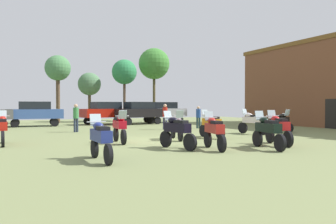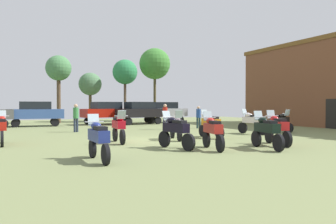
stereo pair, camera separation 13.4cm
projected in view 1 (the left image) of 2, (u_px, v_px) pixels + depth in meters
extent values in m
cube|color=olive|center=(150.00, 141.00, 16.35)|extent=(44.00, 52.00, 0.02)
cube|color=black|center=(332.00, 114.00, 24.33)|extent=(0.08, 1.20, 2.20)
cylinder|color=black|center=(166.00, 139.00, 13.79)|extent=(0.27, 0.68, 0.67)
cylinder|color=black|center=(190.00, 142.00, 12.63)|extent=(0.27, 0.68, 0.67)
cube|color=black|center=(177.00, 128.00, 13.20)|extent=(0.64, 1.31, 0.36)
ellipsoid|color=black|center=(173.00, 120.00, 13.42)|extent=(0.42, 0.54, 0.24)
cube|color=black|center=(181.00, 122.00, 13.02)|extent=(0.42, 0.61, 0.12)
cube|color=silver|center=(168.00, 116.00, 13.66)|extent=(0.39, 0.23, 0.39)
cylinder|color=#B7B7BC|center=(169.00, 117.00, 13.59)|extent=(0.61, 0.18, 0.04)
cylinder|color=black|center=(257.00, 139.00, 14.02)|extent=(0.24, 0.68, 0.67)
cylinder|color=black|center=(280.00, 143.00, 12.44)|extent=(0.24, 0.68, 0.67)
cube|color=black|center=(268.00, 128.00, 13.22)|extent=(0.60, 1.43, 0.36)
ellipsoid|color=black|center=(264.00, 120.00, 13.52)|extent=(0.40, 0.53, 0.24)
cube|color=black|center=(272.00, 122.00, 12.98)|extent=(0.40, 0.60, 0.12)
cube|color=silver|center=(259.00, 115.00, 13.85)|extent=(0.38, 0.21, 0.39)
cylinder|color=#B7B7BC|center=(261.00, 117.00, 13.75)|extent=(0.62, 0.15, 0.04)
cylinder|color=black|center=(124.00, 137.00, 14.66)|extent=(0.16, 0.68, 0.67)
cylinder|color=black|center=(116.00, 134.00, 16.00)|extent=(0.16, 0.68, 0.67)
cube|color=red|center=(120.00, 124.00, 15.32)|extent=(0.43, 1.25, 0.36)
ellipsoid|color=red|center=(121.00, 118.00, 15.05)|extent=(0.35, 0.50, 0.24)
cube|color=black|center=(118.00, 119.00, 15.51)|extent=(0.33, 0.58, 0.12)
cube|color=silver|center=(123.00, 115.00, 14.76)|extent=(0.37, 0.17, 0.39)
cylinder|color=#B7B7BC|center=(122.00, 116.00, 14.85)|extent=(0.62, 0.07, 0.04)
cylinder|color=black|center=(95.00, 148.00, 11.06)|extent=(0.14, 0.62, 0.62)
cylinder|color=black|center=(108.00, 155.00, 9.68)|extent=(0.14, 0.62, 0.62)
cube|color=navy|center=(101.00, 136.00, 10.36)|extent=(0.40, 1.33, 0.36)
ellipsoid|color=navy|center=(98.00, 126.00, 10.61)|extent=(0.33, 0.49, 0.24)
cube|color=black|center=(103.00, 128.00, 10.15)|extent=(0.32, 0.57, 0.12)
cube|color=silver|center=(96.00, 120.00, 10.90)|extent=(0.36, 0.16, 0.39)
cylinder|color=#B7B7BC|center=(96.00, 122.00, 10.82)|extent=(0.62, 0.05, 0.04)
cylinder|color=black|center=(208.00, 139.00, 13.76)|extent=(0.25, 0.66, 0.65)
cylinder|color=black|center=(222.00, 143.00, 12.33)|extent=(0.25, 0.66, 0.65)
cube|color=#B0221D|center=(214.00, 128.00, 13.03)|extent=(0.61, 1.30, 0.36)
ellipsoid|color=#B0221D|center=(212.00, 121.00, 13.30)|extent=(0.41, 0.53, 0.24)
cube|color=black|center=(217.00, 122.00, 12.81)|extent=(0.41, 0.61, 0.12)
cube|color=silver|center=(209.00, 116.00, 13.60)|extent=(0.38, 0.22, 0.39)
cylinder|color=#B7B7BC|center=(210.00, 118.00, 13.51)|extent=(0.61, 0.16, 0.04)
cylinder|color=black|center=(243.00, 128.00, 20.53)|extent=(0.26, 0.67, 0.66)
cylinder|color=black|center=(263.00, 129.00, 19.34)|extent=(0.26, 0.67, 0.66)
cube|color=silver|center=(253.00, 120.00, 19.93)|extent=(0.62, 1.32, 0.36)
ellipsoid|color=silver|center=(249.00, 115.00, 20.15)|extent=(0.41, 0.54, 0.24)
cube|color=black|center=(256.00, 116.00, 19.75)|extent=(0.41, 0.61, 0.12)
cube|color=silver|center=(245.00, 112.00, 20.40)|extent=(0.38, 0.23, 0.39)
cylinder|color=#B7B7BC|center=(246.00, 113.00, 20.32)|extent=(0.61, 0.17, 0.04)
cylinder|color=black|center=(270.00, 136.00, 15.29)|extent=(0.30, 0.68, 0.67)
cylinder|color=black|center=(288.00, 139.00, 13.72)|extent=(0.30, 0.68, 0.67)
cube|color=red|center=(279.00, 125.00, 14.49)|extent=(0.71, 1.40, 0.36)
ellipsoid|color=red|center=(275.00, 119.00, 14.79)|extent=(0.44, 0.55, 0.24)
cube|color=black|center=(281.00, 120.00, 14.25)|extent=(0.44, 0.62, 0.12)
cube|color=silver|center=(272.00, 114.00, 15.11)|extent=(0.39, 0.24, 0.39)
cylinder|color=#B7B7BC|center=(273.00, 116.00, 15.02)|extent=(0.61, 0.20, 0.04)
cylinder|color=black|center=(203.00, 131.00, 18.31)|extent=(0.16, 0.66, 0.65)
cylinder|color=black|center=(220.00, 133.00, 17.02)|extent=(0.16, 0.66, 0.65)
cube|color=#BE7516|center=(212.00, 122.00, 17.65)|extent=(0.45, 1.28, 0.36)
ellipsoid|color=#BE7516|center=(208.00, 117.00, 17.89)|extent=(0.35, 0.50, 0.24)
cube|color=black|center=(214.00, 118.00, 17.45)|extent=(0.34, 0.58, 0.12)
cube|color=silver|center=(205.00, 113.00, 18.16)|extent=(0.37, 0.18, 0.39)
cylinder|color=#B7B7BC|center=(206.00, 114.00, 18.08)|extent=(0.62, 0.08, 0.04)
cylinder|color=black|center=(289.00, 128.00, 20.83)|extent=(0.16, 0.62, 0.62)
cylinder|color=black|center=(270.00, 126.00, 22.18)|extent=(0.16, 0.62, 0.62)
cube|color=black|center=(279.00, 120.00, 21.49)|extent=(0.44, 1.33, 0.36)
ellipsoid|color=black|center=(283.00, 115.00, 21.23)|extent=(0.35, 0.50, 0.24)
cube|color=black|center=(277.00, 116.00, 21.69)|extent=(0.34, 0.58, 0.12)
cube|color=silver|center=(287.00, 113.00, 20.94)|extent=(0.37, 0.18, 0.39)
cylinder|color=#B7B7BC|center=(286.00, 114.00, 21.02)|extent=(0.62, 0.08, 0.04)
cylinder|color=black|center=(2.00, 136.00, 15.26)|extent=(0.14, 0.66, 0.66)
cylinder|color=black|center=(3.00, 139.00, 13.79)|extent=(0.14, 0.66, 0.66)
cube|color=#B41B11|center=(3.00, 126.00, 14.51)|extent=(0.40, 1.41, 0.36)
ellipsoid|color=#B41B11|center=(2.00, 119.00, 14.79)|extent=(0.33, 0.49, 0.24)
cube|color=black|center=(3.00, 120.00, 14.29)|extent=(0.32, 0.57, 0.12)
cube|color=silver|center=(2.00, 115.00, 15.09)|extent=(0.36, 0.16, 0.39)
cylinder|color=#B7B7BC|center=(2.00, 116.00, 15.00)|extent=(0.62, 0.05, 0.04)
cylinder|color=black|center=(180.00, 135.00, 15.97)|extent=(0.27, 0.66, 0.65)
cylinder|color=black|center=(173.00, 132.00, 17.51)|extent=(0.27, 0.66, 0.65)
cube|color=silver|center=(177.00, 123.00, 16.73)|extent=(0.66, 1.38, 0.36)
ellipsoid|color=silver|center=(178.00, 118.00, 16.43)|extent=(0.42, 0.54, 0.24)
cube|color=black|center=(175.00, 118.00, 16.95)|extent=(0.42, 0.61, 0.12)
cube|color=silver|center=(180.00, 114.00, 16.10)|extent=(0.39, 0.23, 0.39)
cylinder|color=#B7B7BC|center=(179.00, 115.00, 16.20)|extent=(0.61, 0.18, 0.04)
cylinder|color=black|center=(3.00, 124.00, 25.16)|extent=(0.66, 0.29, 0.64)
cylinder|color=black|center=(1.00, 123.00, 26.38)|extent=(0.66, 0.29, 0.64)
cylinder|color=black|center=(94.00, 122.00, 28.35)|extent=(0.67, 0.34, 0.64)
cylinder|color=black|center=(87.00, 121.00, 29.51)|extent=(0.67, 0.34, 0.64)
cylinder|color=black|center=(124.00, 121.00, 30.11)|extent=(0.67, 0.34, 0.64)
cylinder|color=black|center=(117.00, 120.00, 31.26)|extent=(0.67, 0.34, 0.64)
cube|color=maroon|center=(106.00, 113.00, 29.79)|extent=(4.57, 2.63, 0.75)
cube|color=black|center=(106.00, 105.00, 29.78)|extent=(2.64, 2.03, 0.61)
cylinder|color=black|center=(128.00, 121.00, 28.56)|extent=(0.66, 0.30, 0.64)
cylinder|color=black|center=(121.00, 121.00, 29.77)|extent=(0.66, 0.30, 0.64)
cylinder|color=black|center=(158.00, 121.00, 30.14)|extent=(0.66, 0.30, 0.64)
cylinder|color=black|center=(150.00, 120.00, 31.35)|extent=(0.66, 0.30, 0.64)
cube|color=black|center=(139.00, 113.00, 29.94)|extent=(4.50, 2.35, 0.75)
cube|color=black|center=(139.00, 105.00, 29.92)|extent=(2.55, 1.88, 0.61)
cylinder|color=black|center=(152.00, 120.00, 31.54)|extent=(0.65, 0.25, 0.64)
cylinder|color=black|center=(147.00, 119.00, 32.87)|extent=(0.65, 0.25, 0.64)
cylinder|color=black|center=(180.00, 119.00, 32.64)|extent=(0.65, 0.25, 0.64)
cylinder|color=black|center=(174.00, 119.00, 33.97)|extent=(0.65, 0.25, 0.64)
cube|color=#B0B0B9|center=(163.00, 112.00, 32.74)|extent=(4.39, 2.03, 0.75)
cube|color=black|center=(163.00, 105.00, 32.73)|extent=(2.45, 1.71, 0.61)
cylinder|color=black|center=(15.00, 123.00, 25.76)|extent=(0.65, 0.25, 0.64)
cylinder|color=black|center=(15.00, 122.00, 27.09)|extent=(0.65, 0.25, 0.64)
cylinder|color=black|center=(55.00, 122.00, 26.88)|extent=(0.65, 0.25, 0.64)
cylinder|color=black|center=(54.00, 122.00, 28.21)|extent=(0.65, 0.25, 0.64)
cube|color=#365494|center=(35.00, 114.00, 26.97)|extent=(4.38, 2.00, 0.75)
cube|color=black|center=(35.00, 105.00, 26.95)|extent=(2.44, 1.69, 0.61)
cylinder|color=#2A2741|center=(164.00, 123.00, 23.62)|extent=(0.14, 0.14, 0.87)
cylinder|color=#2A2741|center=(166.00, 123.00, 23.58)|extent=(0.14, 0.14, 0.87)
cylinder|color=#B11F17|center=(165.00, 112.00, 23.58)|extent=(0.48, 0.48, 0.69)
sphere|color=tan|center=(165.00, 106.00, 23.57)|extent=(0.24, 0.24, 0.24)
cylinder|color=#252E42|center=(75.00, 125.00, 21.31)|extent=(0.14, 0.14, 0.87)
cylinder|color=#252E42|center=(77.00, 125.00, 21.42)|extent=(0.14, 0.14, 0.87)
cylinder|color=#357B3F|center=(76.00, 113.00, 21.34)|extent=(0.42, 0.42, 0.69)
sphere|color=tan|center=(76.00, 106.00, 21.33)|extent=(0.24, 0.24, 0.24)
cylinder|color=#21373D|center=(199.00, 123.00, 24.79)|extent=(0.14, 0.14, 0.79)
cylinder|color=#21373D|center=(197.00, 123.00, 24.76)|extent=(0.14, 0.14, 0.79)
cylinder|color=navy|center=(198.00, 113.00, 24.76)|extent=(0.43, 0.43, 0.63)
sphere|color=tan|center=(198.00, 108.00, 24.75)|extent=(0.22, 0.22, 0.22)
cylinder|color=brown|center=(90.00, 105.00, 34.46)|extent=(0.30, 0.30, 3.36)
sphere|color=#4C754E|center=(89.00, 84.00, 34.41)|extent=(2.34, 2.34, 2.34)
cylinder|color=brown|center=(58.00, 98.00, 31.90)|extent=(0.37, 0.37, 4.70)
sphere|color=#467C48|center=(58.00, 68.00, 31.84)|extent=(2.41, 2.41, 2.41)
cylinder|color=#4D4327|center=(154.00, 96.00, 36.02)|extent=(0.28, 0.28, 5.40)
sphere|color=#3C7E30|center=(154.00, 64.00, 35.94)|extent=(3.33, 3.33, 3.33)
cylinder|color=brown|center=(124.00, 100.00, 34.25)|extent=(0.27, 0.27, 4.54)
sphere|color=#2C7F47|center=(124.00, 72.00, 34.19)|extent=(2.54, 2.54, 2.54)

